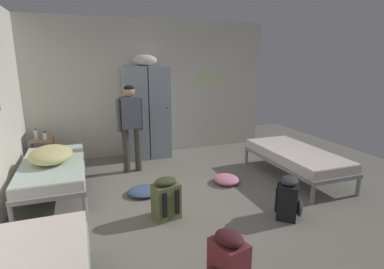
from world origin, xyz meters
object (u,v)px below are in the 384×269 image
(bedding_heap, at_px, (51,155))
(person_traveler, at_px, (131,121))
(backpack_maroon, at_px, (228,262))
(clothes_pile_denim, at_px, (144,191))
(shelf_unit, at_px, (43,151))
(bed_left_rear, at_px, (53,169))
(water_bottle, at_px, (36,135))
(locker_bank, at_px, (147,111))
(backpack_black, at_px, (289,198))
(lotion_bottle, at_px, (45,136))
(bed_right, at_px, (296,156))
(backpack_olive, at_px, (166,199))
(clothes_pile_pink, at_px, (226,179))

(bedding_heap, distance_m, person_traveler, 1.41)
(backpack_maroon, xyz_separation_m, clothes_pile_denim, (-0.31, 2.18, -0.21))
(shelf_unit, distance_m, bed_left_rear, 1.18)
(clothes_pile_denim, bearing_deg, bedding_heap, 157.71)
(bed_left_rear, bearing_deg, water_bottle, 105.75)
(bedding_heap, xyz_separation_m, water_bottle, (-0.33, 1.18, 0.06))
(clothes_pile_denim, bearing_deg, person_traveler, 90.08)
(clothes_pile_denim, bearing_deg, bed_left_rear, 157.42)
(locker_bank, height_order, bedding_heap, locker_bank)
(locker_bank, bearing_deg, bedding_heap, -143.38)
(bedding_heap, bearing_deg, backpack_black, -32.49)
(shelf_unit, height_order, bed_left_rear, shelf_unit)
(lotion_bottle, bearing_deg, backpack_maroon, -65.28)
(bed_right, height_order, backpack_black, backpack_black)
(shelf_unit, xyz_separation_m, bedding_heap, (0.25, -1.16, 0.26))
(lotion_bottle, xyz_separation_m, backpack_maroon, (1.76, -3.82, -0.38))
(shelf_unit, xyz_separation_m, bed_right, (4.09, -1.90, 0.04))
(water_bottle, relative_size, backpack_olive, 0.38)
(lotion_bottle, bearing_deg, locker_bank, 4.81)
(shelf_unit, height_order, clothes_pile_pink, shelf_unit)
(locker_bank, height_order, lotion_bottle, locker_bank)
(bed_left_rear, distance_m, person_traveler, 1.47)
(bedding_heap, xyz_separation_m, backpack_olive, (1.40, -1.31, -0.35))
(backpack_black, bearing_deg, bedding_heap, 147.51)
(lotion_bottle, xyz_separation_m, backpack_olive, (1.58, -2.43, -0.38))
(water_bottle, bearing_deg, shelf_unit, -14.04)
(backpack_olive, height_order, backpack_black, same)
(lotion_bottle, relative_size, clothes_pile_pink, 0.35)
(bedding_heap, height_order, backpack_maroon, bedding_heap)
(clothes_pile_denim, bearing_deg, locker_bank, 76.24)
(lotion_bottle, bearing_deg, backpack_black, -43.98)
(bed_left_rear, xyz_separation_m, clothes_pile_pink, (2.63, -0.57, -0.32))
(shelf_unit, distance_m, bedding_heap, 1.21)
(bed_right, relative_size, clothes_pile_pink, 4.17)
(bedding_heap, height_order, clothes_pile_pink, bedding_heap)
(lotion_bottle, bearing_deg, shelf_unit, 150.26)
(water_bottle, height_order, backpack_black, water_bottle)
(lotion_bottle, height_order, backpack_olive, lotion_bottle)
(person_traveler, height_order, clothes_pile_pink, person_traveler)
(backpack_olive, bearing_deg, locker_bank, 83.09)
(bed_right, xyz_separation_m, backpack_black, (-0.96, -1.10, -0.12))
(water_bottle, distance_m, lotion_bottle, 0.16)
(locker_bank, relative_size, backpack_black, 3.76)
(backpack_olive, height_order, clothes_pile_denim, backpack_olive)
(bedding_heap, bearing_deg, water_bottle, 105.47)
(bed_right, relative_size, lotion_bottle, 11.77)
(backpack_black, distance_m, clothes_pile_pink, 1.31)
(locker_bank, relative_size, backpack_olive, 3.76)
(bed_right, xyz_separation_m, backpack_maroon, (-2.26, -1.97, -0.12))
(clothes_pile_denim, relative_size, clothes_pile_pink, 1.09)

